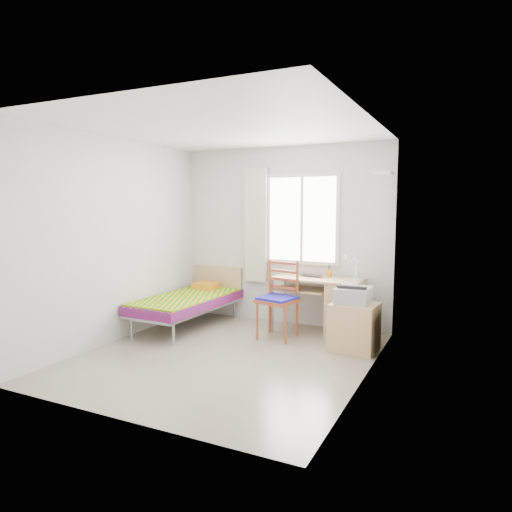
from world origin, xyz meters
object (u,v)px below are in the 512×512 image
Objects in this scene: bed at (190,300)px; chair at (280,295)px; desk at (340,305)px; cabinet at (354,327)px; printer at (354,295)px.

chair is at bearing 4.14° from bed.
desk is 0.84m from chair.
bed is 1.79× the size of chair.
desk is 1.18× the size of chair.
desk is at bearing 44.52° from chair.
bed is 1.51× the size of desk.
chair is at bearing 176.30° from cabinet.
chair reaches higher than cabinet.
bed is at bearing -165.78° from desk.
chair is at bearing 174.17° from printer.
printer is at bearing -59.20° from desk.
chair reaches higher than printer.
desk is 2.69× the size of printer.
desk is 0.67m from cabinet.
desk is 0.67m from printer.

